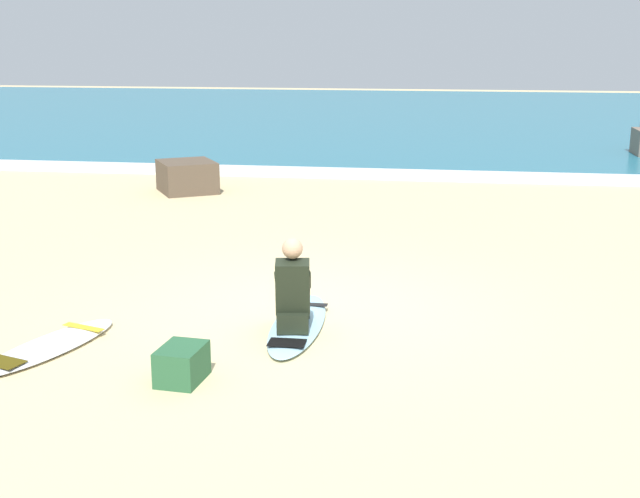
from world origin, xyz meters
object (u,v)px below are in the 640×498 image
surfboard_spare_near (49,346)px  surfboard_main (298,324)px  beach_bag (182,364)px  surfer_seated (293,293)px  shoreline_rock (187,177)px

surfboard_spare_near → surfboard_main: bearing=23.5°
surfboard_main → surfboard_spare_near: bearing=-156.5°
surfboard_spare_near → beach_bag: beach_bag is taller
surfboard_main → surfer_seated: size_ratio=2.16×
surfboard_spare_near → shoreline_rock: (-1.24, 8.43, 0.27)m
surfboard_spare_near → beach_bag: bearing=-19.5°
shoreline_rock → surfer_seated: bearing=-65.2°
surfboard_spare_near → beach_bag: (1.53, -0.54, 0.12)m
surfboard_main → surfer_seated: (-0.02, -0.19, 0.40)m
surfboard_main → shoreline_rock: size_ratio=1.86×
surfboard_main → shoreline_rock: bearing=115.4°
surfer_seated → shoreline_rock: size_ratio=0.86×
surfboard_main → surfboard_spare_near: (-2.29, -1.00, 0.00)m
shoreline_rock → beach_bag: (2.77, -8.97, -0.14)m
surfboard_main → beach_bag: (-0.76, -1.54, 0.12)m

